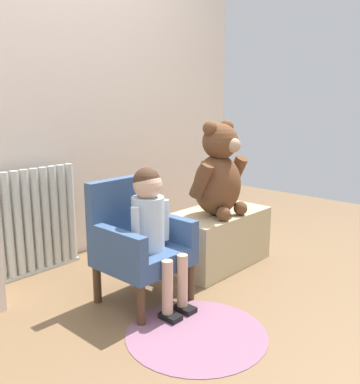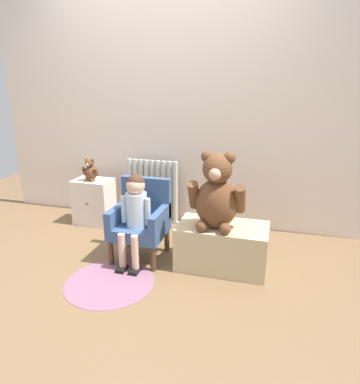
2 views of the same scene
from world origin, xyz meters
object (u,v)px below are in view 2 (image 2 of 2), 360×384
large_teddy_bear (217,195)px  child_armchair (141,219)px  radiator (153,192)px  small_teddy_bear (90,171)px  small_dresser (94,201)px  floor_rug (110,282)px  low_bench (222,246)px  child_figure (135,206)px

large_teddy_bear → child_armchair: bearing=175.5°
radiator → child_armchair: (0.17, -0.74, 0.00)m
small_teddy_bear → radiator: bearing=22.4°
small_teddy_bear → small_dresser: bearing=95.9°
child_armchair → floor_rug: (-0.07, -0.48, -0.33)m
low_bench → floor_rug: (-0.76, -0.47, -0.18)m
radiator → low_bench: radiator is taller
small_dresser → small_teddy_bear: size_ratio=2.03×
child_figure → low_bench: bearing=8.8°
small_teddy_bear → floor_rug: bearing=-55.2°
child_armchair → large_teddy_bear: bearing=-4.5°
child_figure → small_teddy_bear: (-0.75, 0.62, 0.09)m
low_bench → small_teddy_bear: size_ratio=3.04×
radiator → small_dresser: size_ratio=1.42×
child_armchair → child_figure: child_figure is taller
child_figure → large_teddy_bear: large_teddy_bear is taller
child_armchair → low_bench: size_ratio=0.94×
child_armchair → large_teddy_bear: (0.64, -0.05, 0.29)m
child_armchair → low_bench: (0.69, -0.00, -0.15)m
small_dresser → large_teddy_bear: bearing=-22.9°
floor_rug → small_teddy_bear: bearing=124.8°
child_figure → floor_rug: (-0.07, -0.37, -0.48)m
child_armchair → small_teddy_bear: small_teddy_bear is taller
child_armchair → large_teddy_bear: size_ratio=1.11×
small_dresser → small_teddy_bear: (0.00, -0.03, 0.34)m
small_dresser → small_teddy_bear: 0.34m
small_teddy_bear → child_armchair: bearing=-33.9°
small_dresser → child_figure: (0.75, -0.65, 0.25)m
low_bench → radiator: bearing=139.1°
low_bench → floor_rug: low_bench is taller
child_figure → floor_rug: child_figure is taller
child_armchair → radiator: bearing=103.0°
child_figure → child_armchair: bearing=90.0°
child_figure → large_teddy_bear: bearing=5.3°
radiator → low_bench: (0.86, -0.75, -0.15)m
radiator → child_figure: size_ratio=0.90×
radiator → child_figure: 0.89m
radiator → low_bench: bearing=-40.9°
child_armchair → child_figure: size_ratio=0.89×
floor_rug → radiator: bearing=94.8°
large_teddy_bear → small_teddy_bear: size_ratio=2.56×
low_bench → small_teddy_bear: small_teddy_bear is taller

